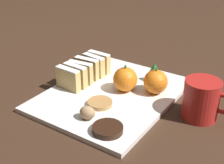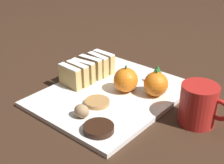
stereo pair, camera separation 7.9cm
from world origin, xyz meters
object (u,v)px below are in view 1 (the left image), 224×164
chocolate_cookie (108,129)px  coffee_mug (202,100)px  walnut (87,113)px  orange_near (156,82)px  orange_far (125,79)px

chocolate_cookie → coffee_mug: (0.14, 0.18, 0.03)m
walnut → chocolate_cookie: 0.07m
walnut → coffee_mug: size_ratio=0.33×
walnut → orange_near: bearing=69.6°
orange_far → coffee_mug: size_ratio=0.63×
orange_far → walnut: 0.16m
walnut → chocolate_cookie: bearing=-13.4°
coffee_mug → orange_far: bearing=-178.8°
coffee_mug → orange_near: bearing=167.9°
orange_near → chocolate_cookie: bearing=-91.7°
orange_far → walnut: size_ratio=1.93×
orange_near → walnut: (-0.07, -0.19, -0.02)m
chocolate_cookie → walnut: bearing=166.6°
walnut → coffee_mug: 0.26m
orange_near → coffee_mug: bearing=-12.1°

